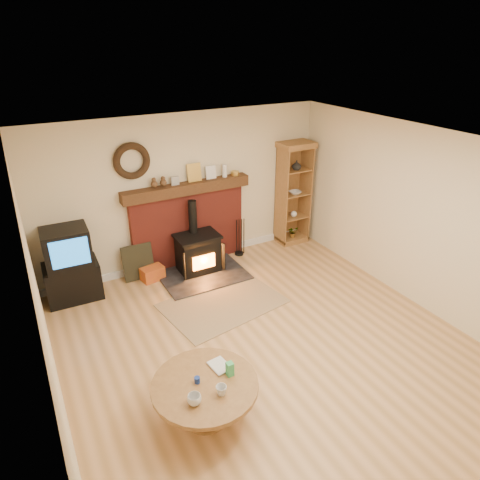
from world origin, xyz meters
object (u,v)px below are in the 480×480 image
tv_unit (70,266)px  curio_cabinet (293,193)px  coffee_table (205,390)px  wood_stove (199,255)px

tv_unit → curio_cabinet: size_ratio=0.59×
tv_unit → coffee_table: tv_unit is taller
wood_stove → curio_cabinet: (2.08, 0.29, 0.65)m
wood_stove → coffee_table: 3.11m
wood_stove → tv_unit: size_ratio=1.21×
wood_stove → tv_unit: 2.02m
curio_cabinet → coffee_table: (-3.27, -3.16, -0.60)m
curio_cabinet → coffee_table: size_ratio=1.76×
tv_unit → curio_cabinet: (4.08, 0.09, 0.42)m
wood_stove → coffee_table: (-1.19, -2.88, 0.05)m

